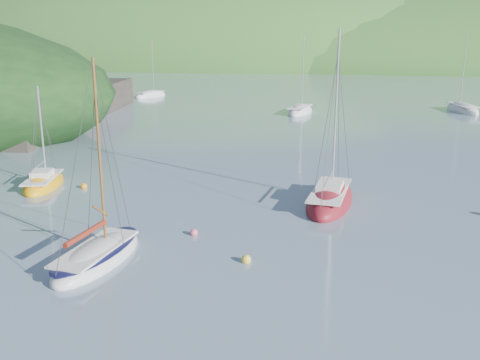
% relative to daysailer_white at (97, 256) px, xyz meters
% --- Properties ---
extents(ground, '(700.00, 700.00, 0.00)m').
position_rel_daysailer_white_xyz_m(ground, '(4.78, 0.01, -0.21)').
color(ground, slate).
rests_on(ground, ground).
extents(shoreline_hills, '(690.00, 135.00, 56.00)m').
position_rel_daysailer_white_xyz_m(shoreline_hills, '(-4.88, 172.43, -0.21)').
color(shoreline_hills, '#296024').
rests_on(shoreline_hills, ground).
extents(daysailer_white, '(2.58, 6.13, 9.22)m').
position_rel_daysailer_white_xyz_m(daysailer_white, '(0.00, 0.00, 0.00)').
color(daysailer_white, white).
rests_on(daysailer_white, ground).
extents(sloop_red, '(2.94, 7.37, 10.69)m').
position_rel_daysailer_white_xyz_m(sloop_red, '(9.12, 10.65, -0.00)').
color(sloop_red, maroon).
rests_on(sloop_red, ground).
extents(sailboat_yellow, '(3.48, 5.64, 6.99)m').
position_rel_daysailer_white_xyz_m(sailboat_yellow, '(-9.17, 9.97, -0.04)').
color(sailboat_yellow, '#ED9F0A').
rests_on(sailboat_yellow, ground).
extents(distant_sloop_a, '(3.32, 7.41, 10.24)m').
position_rel_daysailer_white_xyz_m(distant_sloop_a, '(2.62, 47.07, -0.04)').
color(distant_sloop_a, white).
rests_on(distant_sloop_a, ground).
extents(distant_sloop_b, '(4.51, 7.99, 10.79)m').
position_rel_daysailer_white_xyz_m(distant_sloop_b, '(22.53, 53.46, -0.03)').
color(distant_sloop_b, white).
rests_on(distant_sloop_b, ground).
extents(distant_sloop_c, '(4.24, 7.09, 9.55)m').
position_rel_daysailer_white_xyz_m(distant_sloop_c, '(-22.64, 59.55, -0.04)').
color(distant_sloop_c, white).
rests_on(distant_sloop_c, ground).
extents(mooring_buoys, '(24.38, 9.57, 0.46)m').
position_rel_daysailer_white_xyz_m(mooring_buoys, '(6.21, 6.86, -0.09)').
color(mooring_buoys, yellow).
rests_on(mooring_buoys, ground).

